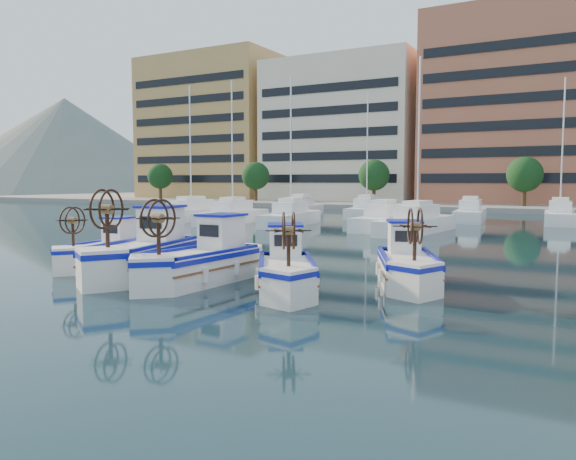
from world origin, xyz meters
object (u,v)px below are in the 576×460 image
(fishing_boat_d, at_px, (286,268))
(fishing_boat_c, at_px, (202,259))
(fishing_boat_b, at_px, (145,252))
(fishing_boat_e, at_px, (407,263))
(fishing_boat_a, at_px, (105,250))

(fishing_boat_d, bearing_deg, fishing_boat_c, 150.86)
(fishing_boat_b, height_order, fishing_boat_e, fishing_boat_b)
(fishing_boat_a, xyz_separation_m, fishing_boat_c, (5.63, -1.00, 0.11))
(fishing_boat_d, bearing_deg, fishing_boat_a, 143.07)
(fishing_boat_a, relative_size, fishing_boat_e, 0.93)
(fishing_boat_a, bearing_deg, fishing_boat_b, -23.09)
(fishing_boat_b, distance_m, fishing_boat_d, 5.86)
(fishing_boat_b, height_order, fishing_boat_d, fishing_boat_b)
(fishing_boat_c, bearing_deg, fishing_boat_a, 172.91)
(fishing_boat_a, distance_m, fishing_boat_c, 5.72)
(fishing_boat_c, relative_size, fishing_boat_e, 1.07)
(fishing_boat_c, xyz_separation_m, fishing_boat_d, (3.21, 0.12, -0.08))
(fishing_boat_b, relative_size, fishing_boat_c, 1.12)
(fishing_boat_a, xyz_separation_m, fishing_boat_b, (2.98, -0.91, 0.19))
(fishing_boat_c, bearing_deg, fishing_boat_d, 5.07)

